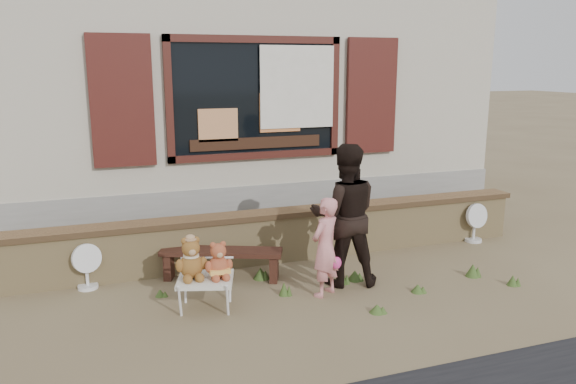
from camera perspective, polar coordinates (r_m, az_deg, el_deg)
name	(u,v)px	position (r m, az deg, el deg)	size (l,w,h in m)	color
ground	(305,287)	(6.58, 1.77, -9.63)	(80.00, 80.00, 0.00)	brown
shopfront	(217,94)	(10.40, -7.27, 9.89)	(8.04, 5.13, 4.00)	gray
brick_wall	(278,235)	(7.35, -1.04, -4.36)	(7.10, 0.36, 0.67)	tan
bench	(221,258)	(6.77, -6.79, -6.62)	(1.44, 0.84, 0.37)	black
folding_chair	(205,280)	(5.98, -8.38, -8.89)	(0.68, 0.64, 0.35)	silver
teddy_bear_left	(191,257)	(5.90, -9.83, -6.55)	(0.33, 0.29, 0.45)	brown
teddy_bear_right	(218,259)	(5.88, -7.09, -6.80)	(0.29, 0.25, 0.40)	brown
child	(325,247)	(6.19, 3.80, -5.60)	(0.41, 0.27, 1.12)	pink
adult	(345,215)	(6.47, 5.78, -2.35)	(0.80, 0.63, 1.65)	black
fan_left	(86,266)	(6.84, -19.81, -7.09)	(0.35, 0.23, 0.54)	white
fan_right	(474,222)	(8.54, 18.42, -2.95)	(0.36, 0.24, 0.57)	silver
grass_tufts	(365,280)	(6.65, 7.83, -8.88)	(4.03, 1.48, 0.16)	#3B5522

